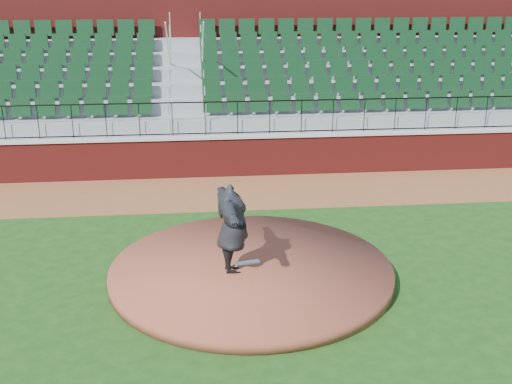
% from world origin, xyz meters
% --- Properties ---
extents(ground, '(90.00, 90.00, 0.00)m').
position_xyz_m(ground, '(0.00, 0.00, 0.00)').
color(ground, '#193F12').
rests_on(ground, ground).
extents(warning_track, '(34.00, 3.20, 0.01)m').
position_xyz_m(warning_track, '(0.00, 5.40, 0.01)').
color(warning_track, brown).
rests_on(warning_track, ground).
extents(field_wall, '(34.00, 0.35, 1.20)m').
position_xyz_m(field_wall, '(0.00, 7.00, 0.60)').
color(field_wall, maroon).
rests_on(field_wall, ground).
extents(wall_cap, '(34.00, 0.45, 0.10)m').
position_xyz_m(wall_cap, '(0.00, 7.00, 1.25)').
color(wall_cap, '#B7B7B7').
rests_on(wall_cap, field_wall).
extents(wall_railing, '(34.00, 0.05, 1.00)m').
position_xyz_m(wall_railing, '(0.00, 7.00, 1.80)').
color(wall_railing, black).
rests_on(wall_railing, wall_cap).
extents(seating_stands, '(34.00, 5.10, 4.60)m').
position_xyz_m(seating_stands, '(0.00, 9.72, 2.30)').
color(seating_stands, gray).
rests_on(seating_stands, ground).
extents(concourse_wall, '(34.00, 0.50, 5.50)m').
position_xyz_m(concourse_wall, '(0.00, 12.52, 2.75)').
color(concourse_wall, maroon).
rests_on(concourse_wall, ground).
extents(pitchers_mound, '(5.79, 5.79, 0.25)m').
position_xyz_m(pitchers_mound, '(-0.26, -0.11, 0.12)').
color(pitchers_mound, brown).
rests_on(pitchers_mound, ground).
extents(pitching_rubber, '(0.54, 0.24, 0.04)m').
position_xyz_m(pitching_rubber, '(-0.33, 0.02, 0.27)').
color(pitching_rubber, white).
rests_on(pitching_rubber, pitchers_mound).
extents(pitcher, '(0.79, 2.31, 1.85)m').
position_xyz_m(pitcher, '(-0.65, -0.31, 1.17)').
color(pitcher, black).
rests_on(pitcher, pitchers_mound).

